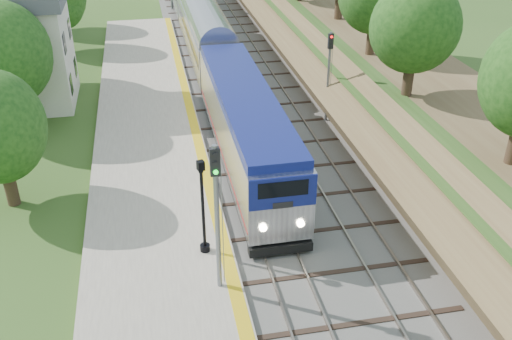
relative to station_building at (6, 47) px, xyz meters
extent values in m
cube|color=gray|center=(8.80, -14.00, -3.90)|extent=(6.40, 68.00, 0.38)
cube|color=gold|center=(11.65, -14.00, -3.70)|extent=(0.55, 68.00, 0.01)
cylinder|color=#332316|center=(24.00, -20.00, 0.22)|extent=(0.60, 0.60, 2.62)
cube|color=silver|center=(0.00, 0.00, -0.69)|extent=(8.00, 6.00, 6.80)
cube|color=black|center=(4.01, -1.80, -2.29)|extent=(0.05, 1.10, 1.30)
cube|color=black|center=(4.01, 1.80, -2.29)|extent=(0.05, 1.10, 1.30)
cube|color=black|center=(4.01, -1.80, 0.51)|extent=(0.05, 1.10, 1.30)
cube|color=black|center=(4.01, 1.80, 0.51)|extent=(0.05, 1.10, 1.30)
cylinder|color=#332316|center=(2.00, -4.00, -2.86)|extent=(0.60, 0.60, 2.45)
sphere|color=#163E11|center=(2.00, -4.00, 0.46)|extent=(5.32, 5.32, 5.32)
cylinder|color=#332316|center=(2.00, 12.00, -2.86)|extent=(0.60, 0.60, 2.45)
cube|color=black|center=(14.00, -11.94, -3.52)|extent=(2.63, 16.47, 0.57)
cube|color=#B7BAC1|center=(14.00, -11.94, -1.62)|extent=(2.86, 17.15, 3.24)
cube|color=navy|center=(14.00, -11.94, 0.21)|extent=(2.74, 16.47, 0.42)
cube|color=navy|center=(14.00, -20.55, -0.71)|extent=(2.83, 0.10, 1.43)
cube|color=black|center=(14.00, -20.59, -0.52)|extent=(2.10, 0.06, 0.71)
cube|color=#A30F16|center=(14.00, -11.94, -2.71)|extent=(2.88, 16.81, 0.10)
cube|color=#B7BAC1|center=(14.00, 6.76, -1.95)|extent=(2.86, 19.06, 3.72)
cylinder|color=black|center=(10.80, -19.80, -3.56)|extent=(0.43, 0.43, 0.30)
cylinder|color=black|center=(10.80, -19.80, -1.64)|extent=(0.14, 0.14, 3.84)
cube|color=black|center=(10.80, -19.80, 0.48)|extent=(0.34, 0.34, 0.39)
cube|color=silver|center=(10.80, -19.80, 0.48)|extent=(0.24, 0.24, 0.30)
cylinder|color=slate|center=(11.10, -22.15, -0.60)|extent=(0.19, 0.19, 6.23)
cube|color=black|center=(11.10, -22.15, 1.87)|extent=(0.36, 0.24, 1.07)
cylinder|color=#0CE526|center=(11.10, -22.29, 1.87)|extent=(0.17, 0.06, 0.17)
cylinder|color=slate|center=(20.20, -7.15, -1.07)|extent=(0.17, 0.17, 5.80)
cube|color=black|center=(20.20, -7.15, 1.27)|extent=(0.32, 0.21, 0.94)
cylinder|color=#FF0C0C|center=(20.20, -7.27, 1.27)|extent=(0.15, 0.06, 0.15)
camera|label=1|loc=(9.08, -39.61, 11.36)|focal=40.00mm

